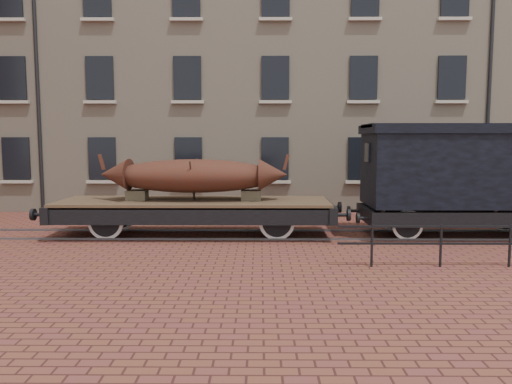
{
  "coord_description": "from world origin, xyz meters",
  "views": [
    {
      "loc": [
        0.39,
        -15.21,
        2.95
      ],
      "look_at": [
        0.27,
        0.5,
        1.3
      ],
      "focal_mm": 35.0,
      "sensor_mm": 36.0,
      "label": 1
    }
  ],
  "objects": [
    {
      "name": "ground",
      "position": [
        0.0,
        0.0,
        0.0
      ],
      "size": [
        90.0,
        90.0,
        0.0
      ],
      "primitive_type": "plane",
      "color": "brown"
    },
    {
      "name": "flatcar_wagon",
      "position": [
        -1.64,
        -0.0,
        0.88
      ],
      "size": [
        9.32,
        2.53,
        1.41
      ],
      "color": "#3F3224",
      "rests_on": "ground"
    },
    {
      "name": "rail_track",
      "position": [
        0.0,
        0.0,
        0.03
      ],
      "size": [
        30.0,
        1.52,
        0.06
      ],
      "color": "#59595E",
      "rests_on": "ground"
    },
    {
      "name": "iron_boat",
      "position": [
        -1.64,
        0.0,
        1.85
      ],
      "size": [
        5.85,
        1.7,
        1.43
      ],
      "color": "#4B1D13",
      "rests_on": "flatcar_wagon"
    },
    {
      "name": "goods_van",
      "position": [
        6.54,
        0.0,
        2.15
      ],
      "size": [
        6.62,
        2.41,
        3.43
      ],
      "color": "black",
      "rests_on": "ground"
    },
    {
      "name": "warehouse_cream",
      "position": [
        3.0,
        9.99,
        7.0
      ],
      "size": [
        40.0,
        10.19,
        14.0
      ],
      "color": "#BCAB90",
      "rests_on": "ground"
    }
  ]
}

